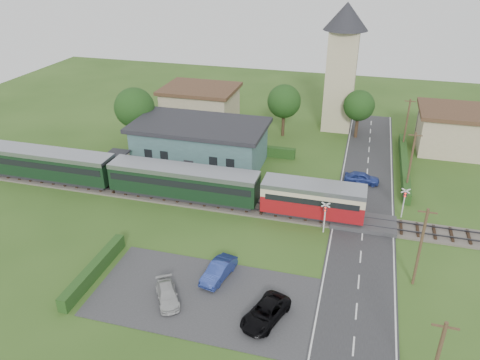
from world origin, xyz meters
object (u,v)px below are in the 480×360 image
(pedestrian_far, at_px, (138,168))
(church_tower, at_px, (343,58))
(car_park_blue, at_px, (219,270))
(equipment_hut, at_px, (118,163))
(car_park_dark, at_px, (265,313))
(crossing_signal_near, at_px, (325,213))
(car_park_silver, at_px, (167,295))
(train, at_px, (155,178))
(crossing_signal_far, at_px, (404,199))
(pedestrian_near, at_px, (246,183))
(car_on_road, at_px, (362,178))
(house_west, at_px, (200,105))
(station_building, at_px, (200,144))
(house_east, at_px, (451,129))

(pedestrian_far, bearing_deg, church_tower, -19.09)
(church_tower, distance_m, car_park_blue, 39.15)
(church_tower, bearing_deg, equipment_hut, -135.25)
(equipment_hut, height_order, car_park_dark, equipment_hut)
(crossing_signal_near, height_order, car_park_silver, crossing_signal_near)
(car_park_silver, height_order, car_park_dark, car_park_dark)
(train, distance_m, crossing_signal_far, 25.53)
(car_park_silver, distance_m, pedestrian_near, 18.10)
(equipment_hut, xyz_separation_m, car_on_road, (27.43, 5.66, -1.04))
(car_park_dark, bearing_deg, equipment_hut, 158.17)
(house_west, xyz_separation_m, car_park_silver, (10.99, -38.16, -2.18))
(car_park_dark, relative_size, pedestrian_far, 2.83)
(crossing_signal_far, height_order, car_park_blue, crossing_signal_far)
(crossing_signal_near, bearing_deg, station_building, 145.19)
(equipment_hut, distance_m, car_on_road, 28.03)
(station_building, relative_size, church_tower, 0.91)
(house_east, distance_m, pedestrian_far, 40.25)
(car_park_blue, bearing_deg, church_tower, 92.42)
(church_tower, height_order, car_on_road, church_tower)
(pedestrian_near, bearing_deg, house_east, -126.36)
(house_east, xyz_separation_m, pedestrian_near, (-22.61, -19.14, -1.36))
(crossing_signal_far, relative_size, pedestrian_far, 2.04)
(house_east, distance_m, crossing_signal_far, 20.64)
(station_building, bearing_deg, pedestrian_far, -135.81)
(station_building, bearing_deg, pedestrian_near, -39.68)
(station_building, xyz_separation_m, pedestrian_near, (7.39, -6.13, -1.26))
(car_on_road, distance_m, car_park_dark, 24.71)
(church_tower, relative_size, pedestrian_far, 10.96)
(house_east, distance_m, car_on_road, 16.99)
(train, relative_size, house_west, 4.00)
(crossing_signal_far, bearing_deg, car_park_blue, -136.58)
(train, relative_size, car_park_dark, 9.50)
(station_building, bearing_deg, church_tower, 48.59)
(house_east, height_order, crossing_signal_far, house_east)
(house_west, height_order, car_park_blue, house_west)
(equipment_hut, relative_size, car_park_dark, 0.56)
(church_tower, height_order, crossing_signal_near, church_tower)
(car_park_blue, bearing_deg, pedestrian_near, 107.71)
(pedestrian_far, bearing_deg, car_park_silver, -124.44)
(crossing_signal_far, bearing_deg, house_west, 144.23)
(church_tower, bearing_deg, car_park_silver, -102.35)
(equipment_hut, bearing_deg, crossing_signal_far, -1.46)
(car_park_blue, bearing_deg, equipment_hut, 150.64)
(train, bearing_deg, car_park_silver, -62.78)
(car_on_road, bearing_deg, house_west, 60.42)
(equipment_hut, xyz_separation_m, crossing_signal_near, (24.40, -5.61, 0.39))
(crossing_signal_near, distance_m, pedestrian_far, 22.88)
(train, height_order, crossing_signal_near, train)
(crossing_signal_near, relative_size, pedestrian_far, 2.04)
(train, height_order, pedestrian_far, train)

